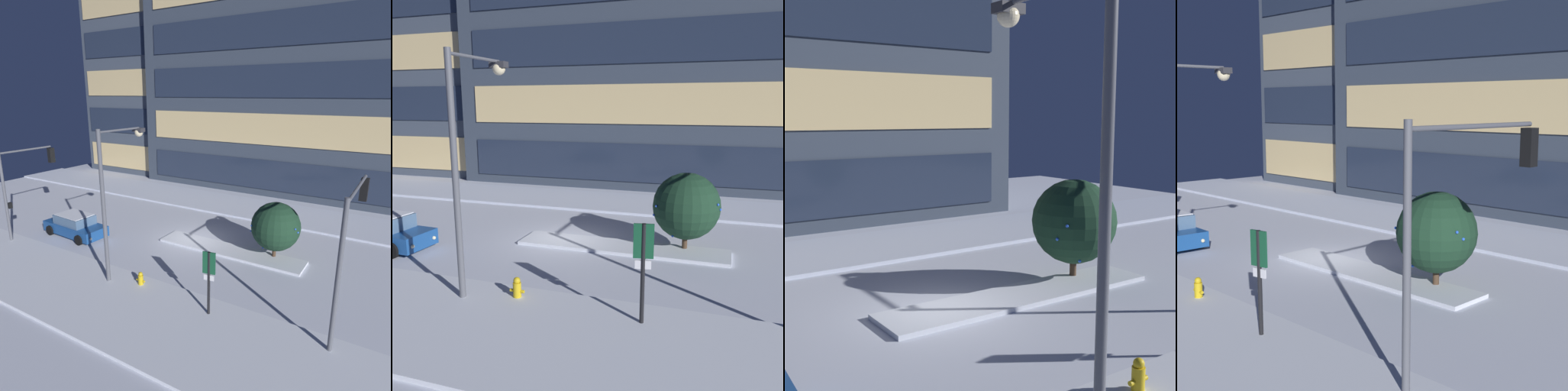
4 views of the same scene
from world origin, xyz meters
The scene contains 9 objects.
ground centered at (0.00, 0.00, 0.00)m, with size 52.00×52.00×0.00m, color silver.
curb_strip_near centered at (0.00, -8.06, 0.07)m, with size 52.00×5.20×0.14m, color silver.
curb_strip_far centered at (0.00, 8.06, 0.07)m, with size 52.00×5.20×0.14m, color silver.
median_strip centered at (2.76, -0.28, 0.07)m, with size 9.00×1.80×0.14m, color silver.
office_tower_secondary centered at (-17.64, 17.90, 10.30)m, with size 11.06×9.93×20.60m.
street_lamp_arched centered at (-0.74, -5.93, 4.99)m, with size 0.56×3.00×7.64m.
fire_hydrant centered at (0.87, -6.21, 0.38)m, with size 0.48×0.26×0.79m.
parking_info_sign centered at (4.90, -6.60, 1.92)m, with size 0.55×0.16×2.98m.
decorated_tree_median centered at (5.36, 0.24, 1.96)m, with size 2.80×2.78×3.35m.
Camera 2 is at (6.94, -17.47, 6.05)m, focal length 39.57 mm.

